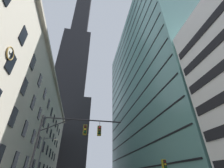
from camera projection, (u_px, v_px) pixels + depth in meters
The scene contains 6 objects.
station_building at pixel (13, 126), 33.73m from camera, with size 14.81×64.17×24.07m.
dark_skyscraper at pixel (71, 82), 106.32m from camera, with size 29.62×29.62×203.59m.
glass_office_midrise at pixel (151, 86), 53.79m from camera, with size 17.58×52.47×59.78m.
traffic_signal_mast at pixel (72, 137), 15.64m from camera, with size 8.70×0.63×7.67m.
traffic_light_near_right at pixel (165, 167), 16.67m from camera, with size 0.40×0.63×3.71m.
street_lamppost at pixel (42, 158), 21.84m from camera, with size 2.10×0.32×7.30m.
Camera 1 is at (-2.85, -11.16, 1.97)m, focal length 24.25 mm.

